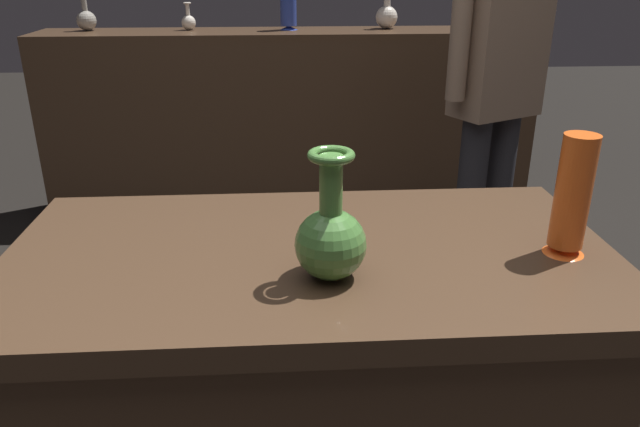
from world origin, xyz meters
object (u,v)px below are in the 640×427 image
(shelf_vase_center, at_px, (288,0))
(shelf_vase_far_left, at_px, (86,18))
(vase_centerpiece, at_px, (331,237))
(shelf_vase_far_right, at_px, (484,13))
(vase_tall_behind, at_px, (572,198))
(shelf_vase_left, at_px, (189,21))
(shelf_vase_right, at_px, (387,14))
(visitor_near_right, at_px, (497,75))

(shelf_vase_center, xyz_separation_m, shelf_vase_far_left, (-1.04, 0.02, -0.09))
(vase_centerpiece, height_order, shelf_vase_far_right, shelf_vase_far_right)
(vase_tall_behind, relative_size, shelf_vase_left, 1.72)
(shelf_vase_center, height_order, shelf_vase_far_left, shelf_vase_center)
(shelf_vase_left, relative_size, shelf_vase_far_left, 0.68)
(shelf_vase_center, distance_m, shelf_vase_right, 0.53)
(vase_centerpiece, relative_size, shelf_vase_right, 1.03)
(vase_tall_behind, height_order, visitor_near_right, visitor_near_right)
(shelf_vase_left, relative_size, visitor_near_right, 0.09)
(vase_centerpiece, bearing_deg, shelf_vase_far_right, 66.85)
(shelf_vase_far_right, relative_size, shelf_vase_far_left, 0.71)
(shelf_vase_left, relative_size, shelf_vase_far_right, 0.96)
(vase_centerpiece, relative_size, shelf_vase_center, 0.80)
(shelf_vase_left, xyz_separation_m, shelf_vase_right, (1.04, 0.00, 0.03))
(vase_tall_behind, distance_m, shelf_vase_far_right, 2.37)
(vase_centerpiece, distance_m, visitor_near_right, 1.44)
(shelf_vase_right, relative_size, shelf_vase_far_left, 1.13)
(shelf_vase_far_right, height_order, shelf_vase_center, shelf_vase_center)
(vase_tall_behind, bearing_deg, shelf_vase_far_left, 123.59)
(shelf_vase_far_left, bearing_deg, vase_centerpiece, -65.73)
(shelf_vase_far_left, bearing_deg, shelf_vase_center, -1.26)
(shelf_vase_center, bearing_deg, vase_centerpiece, -89.27)
(vase_tall_behind, bearing_deg, vase_centerpiece, -171.82)
(shelf_vase_far_left, bearing_deg, visitor_near_right, -32.11)
(vase_tall_behind, relative_size, shelf_vase_center, 0.80)
(shelf_vase_center, distance_m, visitor_near_right, 1.35)
(vase_tall_behind, distance_m, shelf_vase_right, 2.31)
(vase_centerpiece, bearing_deg, shelf_vase_left, 103.06)
(vase_centerpiece, distance_m, vase_tall_behind, 0.47)
(vase_centerpiece, height_order, shelf_vase_center, shelf_vase_center)
(shelf_vase_center, bearing_deg, shelf_vase_far_right, 0.73)
(vase_centerpiece, xyz_separation_m, shelf_vase_far_left, (-1.07, 2.37, 0.17))
(shelf_vase_center, xyz_separation_m, visitor_near_right, (0.75, -1.10, -0.20))
(vase_tall_behind, relative_size, shelf_vase_far_left, 1.17)
(vase_tall_behind, bearing_deg, shelf_vase_center, 102.15)
(shelf_vase_left, distance_m, shelf_vase_center, 0.53)
(shelf_vase_center, relative_size, shelf_vase_far_left, 1.46)
(vase_centerpiece, xyz_separation_m, shelf_vase_left, (-0.55, 2.37, 0.15))
(shelf_vase_far_right, height_order, visitor_near_right, visitor_near_right)
(shelf_vase_left, bearing_deg, shelf_vase_far_right, -0.29)
(shelf_vase_far_left, xyz_separation_m, visitor_near_right, (1.79, -1.12, -0.11))
(shelf_vase_center, height_order, visitor_near_right, visitor_near_right)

